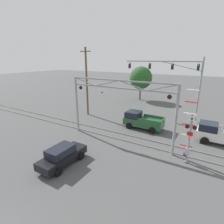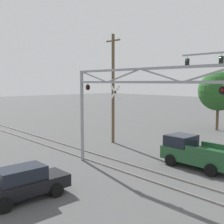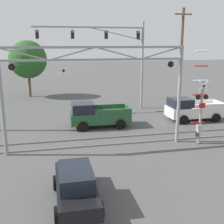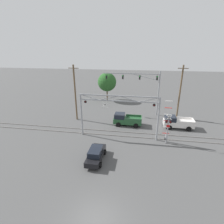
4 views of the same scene
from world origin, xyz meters
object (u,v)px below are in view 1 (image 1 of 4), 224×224
object	(u,v)px
crossing_signal_mast	(189,138)
pickup_truck_lead	(142,121)
sedan_waiting	(62,155)
background_tree_beyond_span	(141,78)
utility_pole_left	(87,82)
traffic_signal_span	(180,77)
crossing_gantry	(119,100)
pickup_truck_following	(220,134)

from	to	relation	value
crossing_signal_mast	pickup_truck_lead	world-z (taller)	crossing_signal_mast
crossing_signal_mast	sedan_waiting	bearing A→B (deg)	-147.81
background_tree_beyond_span	sedan_waiting	bearing A→B (deg)	-82.26
pickup_truck_lead	utility_pole_left	xyz separation A→B (m)	(-9.38, 1.02, 4.20)
crossing_signal_mast	traffic_signal_span	xyz separation A→B (m)	(-3.08, 11.06, 3.83)
crossing_gantry	background_tree_beyond_span	size ratio (longest dim) A/B	1.64
crossing_gantry	sedan_waiting	xyz separation A→B (m)	(-1.91, -6.22, -3.65)
sedan_waiting	crossing_signal_mast	bearing A→B (deg)	32.19
sedan_waiting	crossing_gantry	bearing A→B (deg)	72.94
traffic_signal_span	background_tree_beyond_span	world-z (taller)	traffic_signal_span
utility_pole_left	crossing_signal_mast	bearing A→B (deg)	-22.39
pickup_truck_lead	background_tree_beyond_span	xyz separation A→B (m)	(-6.19, 14.86, 3.68)
utility_pole_left	crossing_gantry	bearing A→B (deg)	-33.69
crossing_signal_mast	utility_pole_left	distance (m)	17.05
sedan_waiting	pickup_truck_lead	bearing A→B (deg)	76.21
crossing_gantry	utility_pole_left	size ratio (longest dim) A/B	1.14
crossing_signal_mast	traffic_signal_span	bearing A→B (deg)	105.57
background_tree_beyond_span	traffic_signal_span	bearing A→B (deg)	-44.77
traffic_signal_span	pickup_truck_following	world-z (taller)	traffic_signal_span
crossing_gantry	background_tree_beyond_span	xyz separation A→B (m)	(-5.41, 19.58, 0.19)
pickup_truck_lead	sedan_waiting	xyz separation A→B (m)	(-2.68, -10.93, -0.16)
crossing_gantry	traffic_signal_span	size ratio (longest dim) A/B	1.06
traffic_signal_span	pickup_truck_following	distance (m)	9.28
traffic_signal_span	utility_pole_left	world-z (taller)	utility_pole_left
pickup_truck_following	utility_pole_left	bearing A→B (deg)	177.27
crossing_gantry	traffic_signal_span	world-z (taller)	traffic_signal_span
sedan_waiting	background_tree_beyond_span	distance (m)	26.31
crossing_signal_mast	traffic_signal_span	distance (m)	12.10
crossing_gantry	background_tree_beyond_span	distance (m)	20.31
traffic_signal_span	sedan_waiting	size ratio (longest dim) A/B	2.48
pickup_truck_lead	sedan_waiting	size ratio (longest dim) A/B	1.11
pickup_truck_lead	background_tree_beyond_span	distance (m)	16.51
pickup_truck_following	sedan_waiting	size ratio (longest dim) A/B	1.12
pickup_truck_lead	sedan_waiting	bearing A→B (deg)	-103.79
traffic_signal_span	crossing_gantry	bearing A→B (deg)	-110.25
traffic_signal_span	utility_pole_left	distance (m)	13.32
sedan_waiting	utility_pole_left	bearing A→B (deg)	119.26
pickup_truck_following	utility_pole_left	distance (m)	18.42
pickup_truck_lead	background_tree_beyond_span	world-z (taller)	background_tree_beyond_span
crossing_signal_mast	background_tree_beyond_span	xyz separation A→B (m)	(-12.33, 20.24, 2.43)
traffic_signal_span	utility_pole_left	bearing A→B (deg)	-159.46
pickup_truck_lead	utility_pole_left	bearing A→B (deg)	173.78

